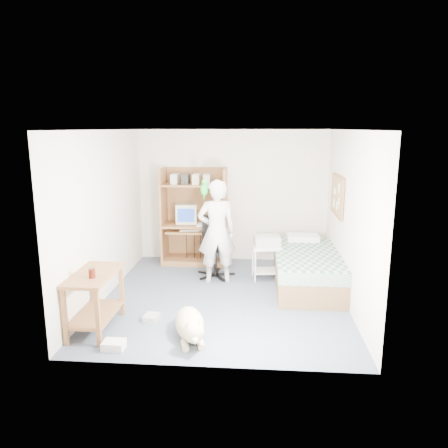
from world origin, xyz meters
name	(u,v)px	position (x,y,z in m)	size (l,w,h in m)	color
floor	(224,297)	(0.00, 0.00, 0.00)	(4.00, 4.00, 0.00)	#475060
wall_back	(233,196)	(0.00, 2.00, 1.25)	(3.60, 0.02, 2.50)	silver
wall_right	(349,219)	(1.80, 0.00, 1.25)	(0.02, 4.00, 2.50)	silver
wall_left	(105,215)	(-1.80, 0.00, 1.25)	(0.02, 4.00, 2.50)	silver
ceiling	(224,130)	(0.00, 0.00, 2.50)	(3.60, 4.00, 0.02)	white
computer_hutch	(195,220)	(-0.70, 1.74, 0.82)	(1.20, 0.63, 1.80)	brown
bed	(307,268)	(1.30, 0.62, 0.29)	(1.02, 2.02, 0.66)	brown
side_desk	(95,293)	(-1.55, -1.20, 0.49)	(0.50, 1.00, 0.75)	brown
corkboard	(337,196)	(1.77, 0.90, 1.45)	(0.04, 0.94, 0.66)	#916241
office_chair	(215,255)	(-0.24, 0.98, 0.37)	(0.58, 0.58, 1.04)	black
person	(217,232)	(-0.18, 0.67, 0.86)	(0.63, 0.41, 1.72)	silver
parrot	(204,188)	(-0.38, 0.68, 1.57)	(0.13, 0.22, 0.35)	#159528
dog	(190,325)	(-0.31, -1.36, 0.18)	(0.53, 1.07, 0.41)	#CAB288
printer_cart	(267,257)	(0.65, 0.88, 0.38)	(0.53, 0.45, 0.58)	silver
printer	(267,241)	(0.65, 0.88, 0.67)	(0.42, 0.32, 0.18)	#A8A8A3
crt_monitor	(187,213)	(-0.85, 1.75, 0.95)	(0.42, 0.44, 0.37)	beige
keyboard	(192,230)	(-0.73, 1.58, 0.67)	(0.45, 0.16, 0.03)	beige
pencil_cup	(212,222)	(-0.37, 1.65, 0.82)	(0.08, 0.08, 0.12)	gold
drink_glass	(92,273)	(-1.50, -1.37, 0.81)	(0.08, 0.08, 0.12)	#3C1209
floor_box_a	(114,345)	(-1.16, -1.70, 0.05)	(0.25, 0.20, 0.10)	silver
floor_box_b	(151,318)	(-0.91, -0.90, 0.04)	(0.18, 0.22, 0.08)	#A8A9A4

